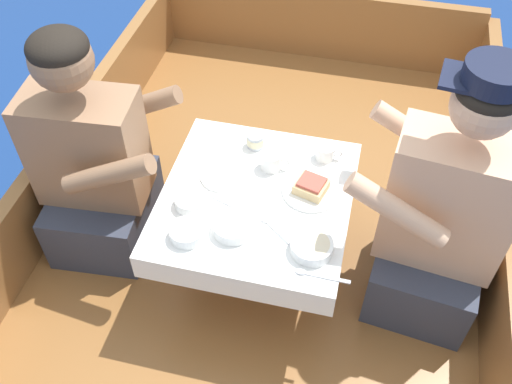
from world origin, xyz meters
TOP-DOWN VIEW (x-y plane):
  - ground_plane at (0.00, 0.00)m, footprint 60.00×60.00m
  - boat_deck at (0.00, 0.00)m, footprint 1.84×2.96m
  - gunwale_port at (-0.89, 0.00)m, footprint 0.06×2.96m
  - gunwale_starboard at (0.89, 0.00)m, footprint 0.06×2.96m
  - bow_coaming at (0.00, 1.45)m, footprint 1.72×0.06m
  - cockpit_table at (0.00, -0.08)m, footprint 0.66×0.70m
  - person_port at (-0.63, -0.05)m, footprint 0.55×0.48m
  - person_starboard at (0.63, -0.04)m, footprint 0.56×0.49m
  - plate_sandwich at (0.18, -0.02)m, footprint 0.20×0.20m
  - plate_bread at (-0.14, -0.01)m, footprint 0.17×0.17m
  - sandwich at (0.18, -0.02)m, footprint 0.13×0.12m
  - bowl_port_near at (-0.04, -0.25)m, footprint 0.14×0.14m
  - bowl_starboard_near at (0.23, -0.27)m, footprint 0.14×0.14m
  - bowl_center_far at (-0.18, -0.31)m, footprint 0.11×0.11m
  - bowl_port_far at (-0.20, -0.17)m, footprint 0.11×0.11m
  - coffee_cup_port at (0.02, 0.07)m, footprint 0.11×0.08m
  - coffee_cup_starboard at (0.21, 0.17)m, footprint 0.10×0.07m
  - tin_can at (-0.06, 0.17)m, footprint 0.07×0.07m
  - utensil_fork_starboard at (-0.14, -0.12)m, footprint 0.17×0.07m
  - utensil_spoon_center at (0.25, -0.36)m, footprint 0.17×0.02m
  - utensil_spoon_starboard at (0.09, -0.21)m, footprint 0.14×0.12m

SIDE VIEW (x-z plane):
  - ground_plane at x=0.00m, z-range 0.00..0.00m
  - boat_deck at x=0.00m, z-range 0.00..0.34m
  - gunwale_port at x=-0.89m, z-range 0.34..0.68m
  - gunwale_starboard at x=0.89m, z-range 0.34..0.68m
  - bow_coaming at x=0.00m, z-range 0.34..0.73m
  - cockpit_table at x=0.00m, z-range 0.50..0.92m
  - person_port at x=-0.63m, z-range 0.25..1.20m
  - person_starboard at x=0.63m, z-range 0.23..1.26m
  - utensil_fork_starboard at x=-0.14m, z-range 0.75..0.76m
  - utensil_spoon_center at x=0.25m, z-range 0.75..0.76m
  - utensil_spoon_starboard at x=0.09m, z-range 0.75..0.76m
  - plate_sandwich at x=0.18m, z-range 0.75..0.76m
  - plate_bread at x=-0.14m, z-range 0.75..0.76m
  - bowl_port_near at x=-0.04m, z-range 0.76..0.80m
  - bowl_starboard_near at x=0.23m, z-range 0.76..0.80m
  - bowl_center_far at x=-0.18m, z-range 0.76..0.80m
  - bowl_port_far at x=-0.20m, z-range 0.76..0.80m
  - tin_can at x=-0.06m, z-range 0.75..0.81m
  - coffee_cup_starboard at x=0.21m, z-range 0.76..0.81m
  - sandwich at x=0.18m, z-range 0.76..0.81m
  - coffee_cup_port at x=0.02m, z-range 0.76..0.82m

